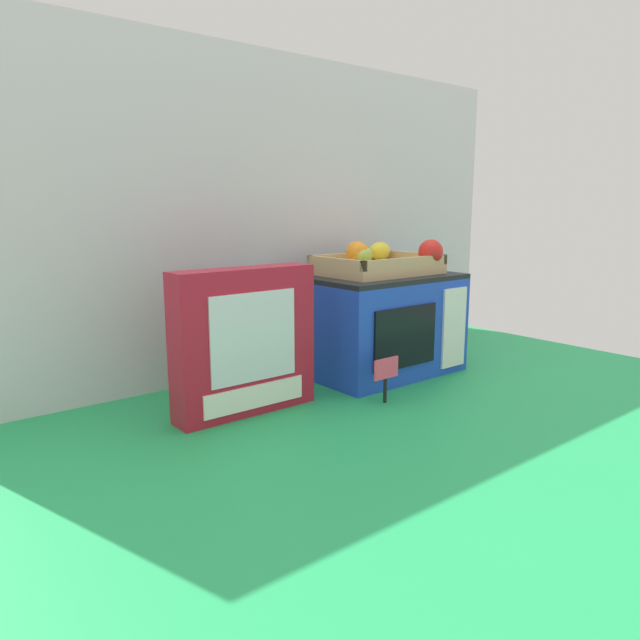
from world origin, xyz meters
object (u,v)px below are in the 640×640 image
Objects in this scene: toy_microwave at (381,324)px; cookie_set_box at (245,342)px; food_groups_crate at (380,263)px; price_sign at (386,373)px.

cookie_set_box is at bearing -174.34° from toy_microwave.
toy_microwave is 0.44m from cookie_set_box.
food_groups_crate is at bearing 8.17° from cookie_set_box.
price_sign is at bearing -131.91° from toy_microwave.
cookie_set_box is 0.31m from price_sign.
food_groups_crate reaches higher than cookie_set_box.
price_sign is (-0.18, -0.21, -0.21)m from food_groups_crate.
cookie_set_box reaches higher than price_sign.
food_groups_crate reaches higher than price_sign.
food_groups_crate is at bearing 48.62° from price_sign.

